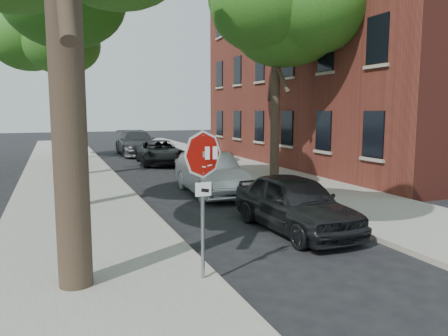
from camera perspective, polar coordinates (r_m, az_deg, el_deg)
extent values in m
plane|color=black|center=(8.23, 2.03, -14.29)|extent=(120.00, 120.00, 0.00)
cube|color=gray|center=(19.25, -19.48, -1.89)|extent=(4.00, 55.00, 0.12)
cube|color=gray|center=(21.26, 4.05, -0.62)|extent=(4.00, 55.00, 0.12)
cube|color=#9E9384|center=(19.41, -13.43, -1.57)|extent=(0.12, 55.00, 0.13)
cube|color=#9E9384|center=(20.47, -1.15, -0.90)|extent=(0.12, 55.00, 0.13)
cube|color=maroon|center=(27.41, 18.22, 16.46)|extent=(12.00, 20.00, 15.00)
cylinder|color=gray|center=(7.57, -2.81, -4.97)|extent=(0.06, 0.06, 2.60)
cube|color=#99999E|center=(7.40, -2.78, 1.80)|extent=(0.05, 0.06, 0.10)
cylinder|color=#99999E|center=(7.39, -2.77, 1.80)|extent=(0.76, 0.32, 0.82)
cylinder|color=white|center=(7.38, -2.74, 1.79)|extent=(0.76, 0.32, 0.82)
cylinder|color=#BD0F07|center=(7.38, -2.73, 1.79)|extent=(0.68, 0.29, 0.74)
cube|color=white|center=(7.30, -4.26, 1.87)|extent=(0.08, 0.00, 0.22)
cube|color=white|center=(7.34, -3.22, 1.92)|extent=(0.08, 0.00, 0.22)
cube|color=white|center=(7.39, -2.19, 1.96)|extent=(0.08, 0.00, 0.22)
cube|color=white|center=(7.43, -1.17, 1.99)|extent=(0.08, 0.00, 0.22)
cube|color=silver|center=(7.35, -3.50, 0.27)|extent=(0.08, 0.00, 0.03)
cube|color=silver|center=(7.39, -2.69, 0.16)|extent=(0.08, 0.00, 0.03)
cube|color=silver|center=(7.42, -1.88, 0.35)|extent=(0.08, 0.00, 0.03)
cube|color=white|center=(7.47, -2.73, -2.79)|extent=(0.28, 0.02, 0.24)
cube|color=black|center=(7.47, -2.48, -2.94)|extent=(0.15, 0.00, 0.08)
cylinder|color=black|center=(14.13, -20.04, 14.44)|extent=(0.44, 0.44, 9.50)
cylinder|color=black|center=(21.12, -20.01, 12.67)|extent=(0.48, 0.48, 10.00)
ellipsoid|color=#1C4B0E|center=(22.30, -22.63, 18.44)|extent=(4.20, 4.20, 3.36)
cylinder|color=black|center=(28.05, -20.97, 10.21)|extent=(0.40, 0.40, 9.00)
ellipsoid|color=#155312|center=(28.31, -21.22, 15.30)|extent=(4.16, 4.16, 3.33)
ellipsoid|color=#155312|center=(27.93, -19.27, 17.47)|extent=(3.40, 3.40, 2.72)
ellipsoid|color=#155312|center=(29.00, -22.73, 14.27)|extent=(3.78, 3.78, 3.02)
cylinder|color=black|center=(19.33, 6.77, 12.09)|extent=(0.40, 0.40, 9.00)
ellipsoid|color=#155312|center=(19.69, 6.89, 19.42)|extent=(4.16, 4.16, 3.33)
ellipsoid|color=#155312|center=(19.95, 3.78, 18.19)|extent=(3.78, 3.78, 3.02)
imported|color=black|center=(11.28, 9.22, -4.51)|extent=(1.87, 4.32, 1.45)
imported|color=#A9ACB2|center=(15.96, -1.79, -0.77)|extent=(1.74, 4.65, 1.52)
imported|color=#505055|center=(30.78, -11.36, 3.23)|extent=(2.39, 5.83, 1.69)
imported|color=black|center=(25.32, -8.39, 2.05)|extent=(2.55, 5.05, 1.37)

